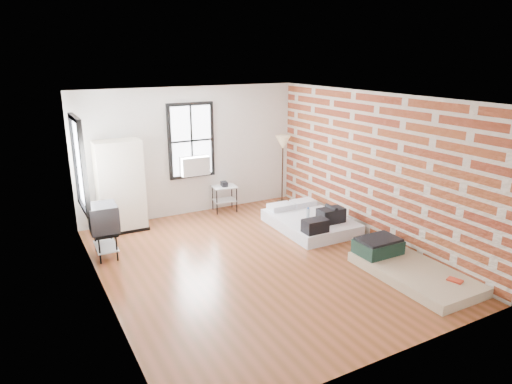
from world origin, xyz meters
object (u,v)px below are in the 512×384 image
side_table (224,191)px  tv_stand (104,220)px  mattress_main (311,221)px  floor_lamp (283,146)px  mattress_bare (405,266)px  wardrobe (120,186)px

side_table → tv_stand: 3.12m
side_table → tv_stand: size_ratio=0.73×
side_table → mattress_main: bearing=-59.4°
mattress_main → floor_lamp: size_ratio=1.14×
mattress_main → mattress_bare: size_ratio=0.91×
mattress_bare → side_table: side_table is taller
mattress_main → wardrobe: bearing=153.6°
wardrobe → side_table: bearing=2.3°
wardrobe → mattress_main: bearing=-27.0°
side_table → floor_lamp: bearing=-2.7°
side_table → tv_stand: tv_stand is taller
wardrobe → side_table: size_ratio=2.66×
side_table → tv_stand: bearing=-157.2°
mattress_main → tv_stand: tv_stand is taller
wardrobe → floor_lamp: bearing=0.5°
floor_lamp → tv_stand: 4.56m
mattress_bare → wardrobe: (-3.58, 4.19, 0.79)m
floor_lamp → wardrobe: bearing=180.0°
wardrobe → tv_stand: wardrobe is taller
mattress_main → wardrobe: 3.91m
floor_lamp → tv_stand: (-4.36, -1.14, -0.70)m
mattress_main → floor_lamp: bearing=78.3°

